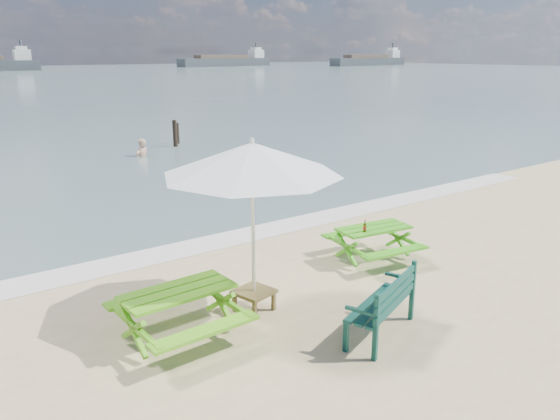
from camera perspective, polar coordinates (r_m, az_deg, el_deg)
foam_strip at (r=11.77m, az=-6.95°, el=-3.36°), size 22.00×0.90×0.01m
picnic_table_left at (r=7.95m, az=-10.49°, el=-10.76°), size 1.62×1.79×0.75m
picnic_table_right at (r=10.78m, az=9.70°, el=-3.55°), size 1.63×1.76×0.68m
park_bench at (r=8.09m, az=10.43°, el=-10.89°), size 1.55×0.98×0.91m
side_table at (r=8.68m, az=-2.72°, el=-9.37°), size 0.65×0.65×0.35m
patio_umbrella at (r=7.97m, az=-2.94°, el=5.34°), size 3.24×3.24×2.67m
beer_bottle at (r=10.34m, az=8.84°, el=-1.86°), size 0.06×0.06×0.24m
swimmer at (r=22.10m, az=-14.18°, el=4.96°), size 0.76×0.63×1.77m
mooring_pilings at (r=24.23m, az=-10.81°, el=7.64°), size 0.57×0.77×1.33m
cargo_ships at (r=141.41m, az=-13.50°, el=14.71°), size 144.35×31.42×4.40m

